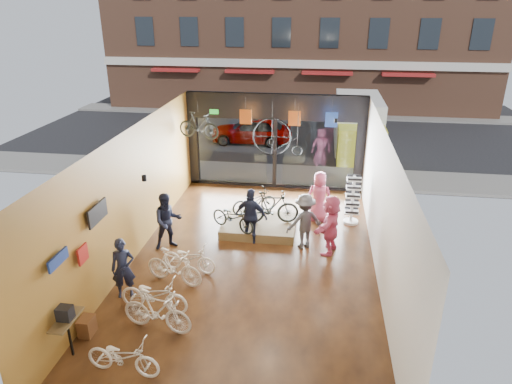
% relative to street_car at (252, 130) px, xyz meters
% --- Properties ---
extents(ground_plane, '(7.00, 12.00, 0.04)m').
position_rel_street_car_xyz_m(ground_plane, '(1.86, -12.00, -0.74)').
color(ground_plane, black).
rests_on(ground_plane, ground).
extents(ceiling, '(7.00, 12.00, 0.04)m').
position_rel_street_car_xyz_m(ceiling, '(1.86, -12.00, 3.10)').
color(ceiling, black).
rests_on(ceiling, ground).
extents(wall_left, '(0.04, 12.00, 3.80)m').
position_rel_street_car_xyz_m(wall_left, '(-1.66, -12.00, 1.18)').
color(wall_left, '#9D6C1F').
rests_on(wall_left, ground).
extents(wall_right, '(0.04, 12.00, 3.80)m').
position_rel_street_car_xyz_m(wall_right, '(5.38, -12.00, 1.18)').
color(wall_right, beige).
rests_on(wall_right, ground).
extents(wall_back, '(7.00, 0.04, 3.80)m').
position_rel_street_car_xyz_m(wall_back, '(1.86, -18.02, 1.18)').
color(wall_back, beige).
rests_on(wall_back, ground).
extents(storefront, '(7.00, 0.26, 3.80)m').
position_rel_street_car_xyz_m(storefront, '(1.86, -6.00, 1.18)').
color(storefront, black).
rests_on(storefront, ground).
extents(exit_sign, '(0.35, 0.06, 0.18)m').
position_rel_street_car_xyz_m(exit_sign, '(-0.54, -6.12, 2.33)').
color(exit_sign, '#198C26').
rests_on(exit_sign, storefront).
extents(street_road, '(30.00, 18.00, 0.02)m').
position_rel_street_car_xyz_m(street_road, '(1.86, 3.00, -0.73)').
color(street_road, black).
rests_on(street_road, ground).
extents(sidewalk_near, '(30.00, 2.40, 0.12)m').
position_rel_street_car_xyz_m(sidewalk_near, '(1.86, -4.80, -0.66)').
color(sidewalk_near, slate).
rests_on(sidewalk_near, ground).
extents(sidewalk_far, '(30.00, 2.00, 0.12)m').
position_rel_street_car_xyz_m(sidewalk_far, '(1.86, 7.00, -0.66)').
color(sidewalk_far, slate).
rests_on(sidewalk_far, ground).
extents(opposite_building, '(26.00, 5.00, 14.00)m').
position_rel_street_car_xyz_m(opposite_building, '(1.86, 9.50, 6.28)').
color(opposite_building, brown).
rests_on(opposite_building, ground).
extents(street_car, '(4.24, 1.71, 1.44)m').
position_rel_street_car_xyz_m(street_car, '(0.00, 0.00, 0.00)').
color(street_car, gray).
rests_on(street_car, street_road).
extents(box_truck, '(2.20, 6.61, 2.60)m').
position_rel_street_car_xyz_m(box_truck, '(5.48, -1.00, 0.58)').
color(box_truck, silver).
rests_on(box_truck, street_road).
extents(floor_bike_0, '(1.63, 0.70, 0.83)m').
position_rel_street_car_xyz_m(floor_bike_0, '(-0.10, -16.59, -0.31)').
color(floor_bike_0, beige).
rests_on(floor_bike_0, ground_plane).
extents(floor_bike_1, '(1.78, 0.77, 1.03)m').
position_rel_street_car_xyz_m(floor_bike_1, '(0.13, -15.21, -0.21)').
color(floor_bike_1, beige).
rests_on(floor_bike_1, ground_plane).
extents(floor_bike_2, '(1.78, 0.76, 0.91)m').
position_rel_street_car_xyz_m(floor_bike_2, '(-0.19, -14.55, -0.27)').
color(floor_bike_2, beige).
rests_on(floor_bike_2, ground_plane).
extents(floor_bike_3, '(1.73, 0.88, 1.00)m').
position_rel_street_car_xyz_m(floor_bike_3, '(-0.07, -13.32, -0.22)').
color(floor_bike_3, beige).
rests_on(floor_bike_3, ground_plane).
extents(floor_bike_4, '(1.65, 0.77, 0.83)m').
position_rel_street_car_xyz_m(floor_bike_4, '(0.17, -12.70, -0.31)').
color(floor_bike_4, beige).
rests_on(floor_bike_4, ground_plane).
extents(display_platform, '(2.40, 1.80, 0.30)m').
position_rel_street_car_xyz_m(display_platform, '(1.77, -9.96, -0.57)').
color(display_platform, '#49361B').
rests_on(display_platform, ground_plane).
extents(display_bike_left, '(1.71, 1.28, 0.86)m').
position_rel_street_car_xyz_m(display_bike_left, '(1.02, -10.59, 0.01)').
color(display_bike_left, black).
rests_on(display_bike_left, display_platform).
extents(display_bike_mid, '(1.88, 0.79, 1.10)m').
position_rel_street_car_xyz_m(display_bike_mid, '(2.15, -9.94, 0.13)').
color(display_bike_mid, black).
rests_on(display_bike_mid, display_platform).
extents(display_bike_right, '(1.65, 1.31, 0.84)m').
position_rel_street_car_xyz_m(display_bike_right, '(1.50, -9.25, -0.00)').
color(display_bike_right, black).
rests_on(display_bike_right, display_platform).
extents(customer_0, '(0.69, 0.56, 1.63)m').
position_rel_street_car_xyz_m(customer_0, '(-1.14, -14.06, 0.09)').
color(customer_0, '#161C33').
rests_on(customer_0, ground_plane).
extents(customer_1, '(1.09, 1.01, 1.78)m').
position_rel_street_car_xyz_m(customer_1, '(-0.82, -11.47, 0.17)').
color(customer_1, '#161C33').
rests_on(customer_1, ground_plane).
extents(customer_2, '(1.13, 0.68, 1.79)m').
position_rel_street_car_xyz_m(customer_2, '(1.63, -10.78, 0.17)').
color(customer_2, '#161C33').
rests_on(customer_2, ground_plane).
extents(customer_3, '(1.30, 1.09, 1.75)m').
position_rel_street_car_xyz_m(customer_3, '(3.28, -10.87, 0.15)').
color(customer_3, '#3F3F44').
rests_on(customer_3, ground_plane).
extents(customer_4, '(0.93, 0.66, 1.78)m').
position_rel_street_car_xyz_m(customer_4, '(3.69, -8.94, 0.17)').
color(customer_4, '#CC4C72').
rests_on(customer_4, ground_plane).
extents(customer_5, '(1.02, 1.79, 1.84)m').
position_rel_street_car_xyz_m(customer_5, '(4.05, -11.06, 0.20)').
color(customer_5, '#CC4C72').
rests_on(customer_5, ground_plane).
extents(sunglasses_rack, '(0.58, 0.51, 1.72)m').
position_rel_street_car_xyz_m(sunglasses_rack, '(4.81, -8.97, 0.14)').
color(sunglasses_rack, white).
rests_on(sunglasses_rack, ground_plane).
extents(wall_merch, '(0.40, 2.40, 2.60)m').
position_rel_street_car_xyz_m(wall_merch, '(-1.52, -15.50, 0.58)').
color(wall_merch, navy).
rests_on(wall_merch, wall_left).
extents(penny_farthing, '(1.74, 0.06, 1.39)m').
position_rel_street_car_xyz_m(penny_farthing, '(2.19, -7.59, 1.78)').
color(penny_farthing, black).
rests_on(penny_farthing, ceiling).
extents(hung_bike, '(1.64, 0.80, 0.95)m').
position_rel_street_car_xyz_m(hung_bike, '(-0.73, -7.80, 2.20)').
color(hung_bike, black).
rests_on(hung_bike, ceiling).
extents(jersey_left, '(0.45, 0.03, 0.55)m').
position_rel_street_car_xyz_m(jersey_left, '(0.82, -6.80, 2.33)').
color(jersey_left, '#CC5919').
rests_on(jersey_left, ceiling).
extents(jersey_mid, '(0.45, 0.03, 0.55)m').
position_rel_street_car_xyz_m(jersey_mid, '(2.64, -6.80, 2.33)').
color(jersey_mid, '#CC5919').
rests_on(jersey_mid, ceiling).
extents(jersey_right, '(0.45, 0.03, 0.55)m').
position_rel_street_car_xyz_m(jersey_right, '(3.99, -6.80, 2.33)').
color(jersey_right, '#1E3F99').
rests_on(jersey_right, ceiling).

